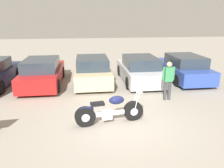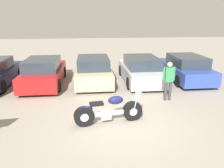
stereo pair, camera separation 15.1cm
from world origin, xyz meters
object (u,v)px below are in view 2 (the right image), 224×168
Objects in this scene: parked_car_champagne at (93,70)px; person_standing at (169,78)px; parked_car_blue at (185,68)px; parked_car_red at (44,72)px; parked_car_silver at (140,70)px; motorcycle at (108,111)px.

person_standing is (3.07, -3.04, 0.33)m from parked_car_champagne.
person_standing is (-2.05, -2.98, 0.33)m from parked_car_blue.
parked_car_red and parked_car_silver have the same top height.
parked_car_blue is (4.76, 4.78, 0.23)m from motorcycle.
motorcycle is 0.54× the size of parked_car_silver.
parked_car_red is 2.57m from parked_car_champagne.
parked_car_silver is at bearing -0.03° from parked_car_red.
person_standing reaches higher than parked_car_red.
parked_car_red is at bearing 179.97° from parked_car_silver.
parked_car_champagne is (-0.36, 4.85, 0.23)m from motorcycle.
person_standing reaches higher than parked_car_blue.
parked_car_red is 7.69m from parked_car_blue.
parked_car_champagne is (2.56, 0.16, 0.00)m from parked_car_red.
parked_car_champagne and parked_car_blue have the same top height.
parked_car_silver is at bearing -177.86° from parked_car_blue.
person_standing is (5.64, -2.88, 0.33)m from parked_car_red.
parked_car_red is 1.00× the size of parked_car_blue.
motorcycle is at bearing -146.30° from person_standing.
parked_car_red is at bearing -176.47° from parked_car_champagne.
motorcycle is 5.53m from parked_car_red.
parked_car_red is at bearing 121.98° from motorcycle.
parked_car_champagne is at bearing 176.41° from parked_car_silver.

